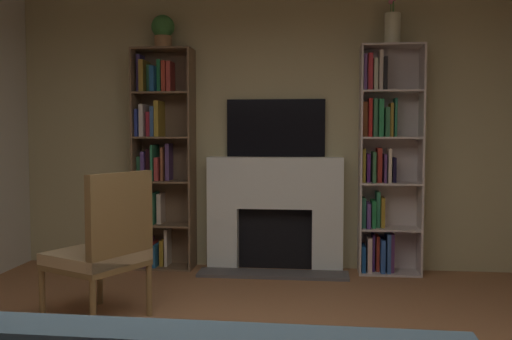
{
  "coord_description": "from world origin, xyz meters",
  "views": [
    {
      "loc": [
        0.42,
        -2.59,
        1.35
      ],
      "look_at": [
        0.0,
        1.24,
        1.11
      ],
      "focal_mm": 39.83,
      "sensor_mm": 36.0,
      "label": 1
    }
  ],
  "objects_px": {
    "bookshelf_right": "(383,164)",
    "bookshelf_left": "(159,158)",
    "tv": "(276,128)",
    "potted_plant": "(163,30)",
    "armchair": "(104,247)",
    "vase_with_flowers": "(392,27)",
    "fireplace": "(275,210)"
  },
  "relations": [
    {
      "from": "potted_plant",
      "to": "armchair",
      "type": "xyz_separation_m",
      "value": [
        0.01,
        -1.66,
        -1.83
      ]
    },
    {
      "from": "tv",
      "to": "potted_plant",
      "type": "height_order",
      "value": "potted_plant"
    },
    {
      "from": "bookshelf_left",
      "to": "armchair",
      "type": "distance_m",
      "value": 1.78
    },
    {
      "from": "tv",
      "to": "armchair",
      "type": "distance_m",
      "value": 2.27
    },
    {
      "from": "potted_plant",
      "to": "bookshelf_right",
      "type": "bearing_deg",
      "value": 0.87
    },
    {
      "from": "bookshelf_right",
      "to": "potted_plant",
      "type": "height_order",
      "value": "potted_plant"
    },
    {
      "from": "potted_plant",
      "to": "vase_with_flowers",
      "type": "distance_m",
      "value": 2.22
    },
    {
      "from": "fireplace",
      "to": "vase_with_flowers",
      "type": "xyz_separation_m",
      "value": [
        1.11,
        -0.04,
        1.76
      ]
    },
    {
      "from": "tv",
      "to": "bookshelf_left",
      "type": "xyz_separation_m",
      "value": [
        -1.17,
        -0.09,
        -0.31
      ]
    },
    {
      "from": "bookshelf_left",
      "to": "vase_with_flowers",
      "type": "height_order",
      "value": "vase_with_flowers"
    },
    {
      "from": "bookshelf_right",
      "to": "bookshelf_left",
      "type": "bearing_deg",
      "value": -179.92
    },
    {
      "from": "tv",
      "to": "bookshelf_right",
      "type": "height_order",
      "value": "bookshelf_right"
    },
    {
      "from": "fireplace",
      "to": "potted_plant",
      "type": "relative_size",
      "value": 4.36
    },
    {
      "from": "bookshelf_left",
      "to": "potted_plant",
      "type": "bearing_deg",
      "value": -25.68
    },
    {
      "from": "fireplace",
      "to": "tv",
      "type": "distance_m",
      "value": 0.82
    },
    {
      "from": "tv",
      "to": "armchair",
      "type": "height_order",
      "value": "tv"
    },
    {
      "from": "fireplace",
      "to": "potted_plant",
      "type": "distance_m",
      "value": 2.1
    },
    {
      "from": "tv",
      "to": "bookshelf_left",
      "type": "distance_m",
      "value": 1.22
    },
    {
      "from": "tv",
      "to": "potted_plant",
      "type": "relative_size",
      "value": 2.96
    },
    {
      "from": "vase_with_flowers",
      "to": "armchair",
      "type": "distance_m",
      "value": 3.31
    },
    {
      "from": "potted_plant",
      "to": "armchair",
      "type": "relative_size",
      "value": 0.3
    },
    {
      "from": "tv",
      "to": "potted_plant",
      "type": "bearing_deg",
      "value": -173.83
    },
    {
      "from": "bookshelf_left",
      "to": "armchair",
      "type": "xyz_separation_m",
      "value": [
        0.07,
        -1.69,
        -0.56
      ]
    },
    {
      "from": "fireplace",
      "to": "potted_plant",
      "type": "bearing_deg",
      "value": -178.16
    },
    {
      "from": "bookshelf_left",
      "to": "fireplace",
      "type": "bearing_deg",
      "value": 0.3
    },
    {
      "from": "potted_plant",
      "to": "fireplace",
      "type": "bearing_deg",
      "value": 1.84
    },
    {
      "from": "potted_plant",
      "to": "armchair",
      "type": "bearing_deg",
      "value": -89.6
    },
    {
      "from": "fireplace",
      "to": "vase_with_flowers",
      "type": "distance_m",
      "value": 2.08
    },
    {
      "from": "potted_plant",
      "to": "armchair",
      "type": "distance_m",
      "value": 2.47
    },
    {
      "from": "bookshelf_left",
      "to": "vase_with_flowers",
      "type": "bearing_deg",
      "value": -0.75
    },
    {
      "from": "bookshelf_right",
      "to": "vase_with_flowers",
      "type": "relative_size",
      "value": 4.51
    },
    {
      "from": "bookshelf_right",
      "to": "vase_with_flowers",
      "type": "height_order",
      "value": "vase_with_flowers"
    }
  ]
}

